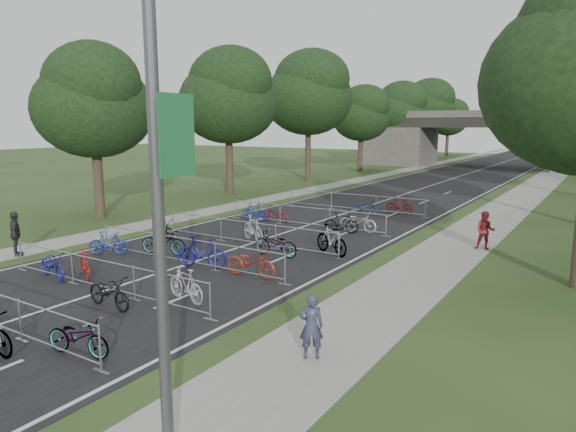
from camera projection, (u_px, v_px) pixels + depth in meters
name	position (u px, v px, depth m)	size (l,w,h in m)	color
road	(455.00, 178.00, 52.16)	(11.00, 140.00, 0.01)	black
sidewalk_right	(542.00, 183.00, 47.92)	(3.00, 140.00, 0.01)	gray
sidewalk_left	(385.00, 174.00, 56.13)	(2.00, 140.00, 0.01)	gray
lane_markings	(455.00, 178.00, 52.16)	(0.12, 140.00, 0.00)	silver
overpass_bridge	(489.00, 139.00, 63.99)	(31.00, 8.00, 7.05)	#484640
lamppost	(159.00, 202.00, 7.17)	(0.61, 0.65, 8.21)	#4C4C51
tree_left_0	(94.00, 104.00, 28.79)	(6.72, 6.72, 10.25)	#33261C
tree_left_1	(229.00, 98.00, 38.60)	(7.56, 7.56, 11.53)	#33261C
tree_left_2	(309.00, 95.00, 48.42)	(8.40, 8.40, 12.81)	#33261C
tree_left_3	(362.00, 115.00, 58.66)	(6.72, 6.72, 10.25)	#33261C
tree_left_4	(399.00, 110.00, 68.47)	(7.56, 7.56, 11.53)	#33261C
tree_left_5	(428.00, 106.00, 78.29)	(8.40, 8.40, 12.81)	#33261C
tree_left_6	(449.00, 118.00, 88.53)	(6.72, 6.72, 10.25)	#33261C
barrier_row_2	(102.00, 275.00, 16.55)	(9.70, 0.08, 1.10)	#A3A5AB
barrier_row_3	(185.00, 251.00, 19.71)	(9.70, 0.08, 1.10)	#A3A5AB
barrier_row_4	(247.00, 233.00, 23.02)	(9.70, 0.08, 1.10)	#A3A5AB
barrier_row_5	(304.00, 217.00, 27.17)	(9.70, 0.08, 1.10)	#A3A5AB
barrier_row_6	(353.00, 202.00, 32.15)	(9.70, 0.08, 1.10)	#A3A5AB
bike_7	(78.00, 337.00, 11.95)	(0.61, 1.74, 0.92)	#A3A5AB
bike_8	(53.00, 265.00, 17.95)	(0.66, 1.89, 0.99)	navy
bike_9	(85.00, 264.00, 18.07)	(0.48, 1.70, 1.02)	maroon
bike_10	(109.00, 292.00, 15.06)	(0.65, 1.87, 0.98)	black
bike_11	(186.00, 285.00, 15.61)	(0.50, 1.78, 1.07)	#B4B4BC
bike_12	(108.00, 243.00, 21.27)	(0.46, 1.64, 0.99)	navy
bike_13	(164.00, 242.00, 21.32)	(0.71, 2.03, 1.07)	#A3A5AB
bike_14	(202.00, 252.00, 19.33)	(0.57, 2.02, 1.22)	navy
bike_15	(251.00, 263.00, 18.16)	(0.70, 2.00, 1.05)	maroon
bike_16	(163.00, 229.00, 24.49)	(0.60, 1.72, 0.90)	black
bike_17	(253.00, 229.00, 23.53)	(0.58, 2.04, 1.23)	#A7A7AF
bike_18	(276.00, 244.00, 21.02)	(0.69, 1.99, 1.05)	#A3A5AB
bike_19	(331.00, 240.00, 21.31)	(0.58, 2.05, 1.23)	#A3A5AB
bike_20	(255.00, 212.00, 28.84)	(0.48, 1.69, 1.01)	navy
bike_21	(275.00, 214.00, 28.46)	(0.58, 1.67, 0.88)	maroon
bike_22	(341.00, 223.00, 25.58)	(0.49, 1.73, 1.04)	black
bike_23	(358.00, 222.00, 25.82)	(0.69, 1.99, 1.05)	#B8B9C1
bike_26	(366.00, 206.00, 31.13)	(0.60, 1.71, 0.90)	navy
bike_27	(399.00, 205.00, 31.23)	(0.48, 1.68, 1.01)	maroon
pedestrian_a	(311.00, 327.00, 11.76)	(0.57, 0.37, 1.55)	#2E3146
pedestrian_b	(485.00, 231.00, 22.05)	(0.81, 0.63, 1.67)	maroon
pedestrian_c	(15.00, 234.00, 20.99)	(1.09, 0.45, 1.86)	#2A2A2D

